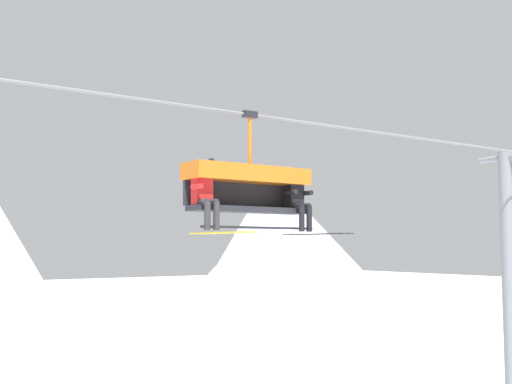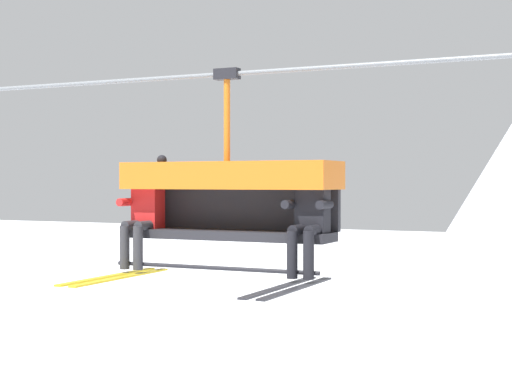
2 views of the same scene
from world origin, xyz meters
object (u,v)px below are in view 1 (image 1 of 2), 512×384
object	(u,v)px
skier_red	(206,194)
skier_black	(298,200)
chairlift_chair	(247,183)
lift_tower_far	(510,296)

from	to	relation	value
skier_red	skier_black	world-z (taller)	skier_red
skier_red	chairlift_chair	bearing A→B (deg)	12.06
lift_tower_far	chairlift_chair	xyz separation A→B (m)	(-8.94, -0.71, 2.49)
skier_black	skier_red	bearing A→B (deg)	179.81
lift_tower_far	chairlift_chair	bearing A→B (deg)	-175.47
lift_tower_far	skier_black	distance (m)	8.28
lift_tower_far	skier_black	bearing A→B (deg)	-173.31
chairlift_chair	skier_red	world-z (taller)	chairlift_chair
lift_tower_far	skier_red	size ratio (longest dim) A/B	4.93
chairlift_chair	skier_red	bearing A→B (deg)	-167.94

